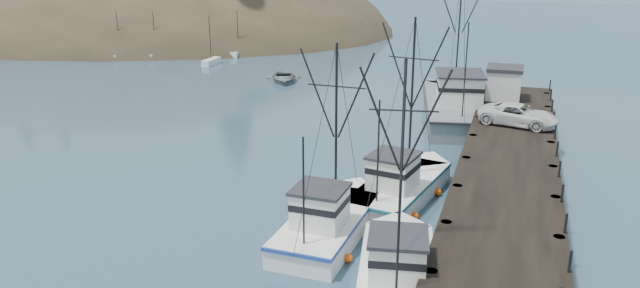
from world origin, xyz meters
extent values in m
plane|color=#29455B|center=(0.00, 0.00, 0.00)|extent=(400.00, 400.00, 0.00)
cube|color=black|center=(14.00, 16.00, 1.75)|extent=(6.00, 44.00, 0.50)
cylinder|color=black|center=(11.40, 6.00, 1.00)|extent=(0.56, 0.56, 2.00)
cylinder|color=black|center=(16.60, 6.00, 1.00)|extent=(0.56, 0.56, 2.00)
cylinder|color=black|center=(11.40, 11.00, 1.00)|extent=(0.56, 0.56, 2.00)
cylinder|color=black|center=(16.60, 11.00, 1.00)|extent=(0.56, 0.56, 2.00)
cylinder|color=black|center=(11.40, 16.00, 1.00)|extent=(0.56, 0.56, 2.00)
cylinder|color=black|center=(16.60, 16.00, 1.00)|extent=(0.56, 0.56, 2.00)
cylinder|color=black|center=(11.40, 21.00, 1.00)|extent=(0.56, 0.56, 2.00)
cylinder|color=black|center=(16.60, 21.00, 1.00)|extent=(0.56, 0.56, 2.00)
cylinder|color=black|center=(11.40, 26.00, 1.00)|extent=(0.56, 0.56, 2.00)
cylinder|color=black|center=(16.60, 26.00, 1.00)|extent=(0.56, 0.56, 2.00)
cylinder|color=black|center=(11.40, 31.00, 1.00)|extent=(0.56, 0.56, 2.00)
cylinder|color=black|center=(16.60, 31.00, 1.00)|extent=(0.56, 0.56, 2.00)
cylinder|color=black|center=(11.40, 36.00, 1.00)|extent=(0.56, 0.56, 2.00)
cylinder|color=black|center=(16.60, 36.00, 1.00)|extent=(0.56, 0.56, 2.00)
ellipsoid|color=#382D1E|center=(-70.00, 78.00, -6.00)|extent=(132.00, 78.00, 51.00)
ellipsoid|color=black|center=(-75.00, 82.00, -2.00)|extent=(109.20, 62.40, 41.60)
cube|color=beige|center=(-38.00, 56.00, 1.40)|extent=(4.00, 5.00, 2.80)
cube|color=beige|center=(-44.00, 60.00, 1.40)|extent=(4.00, 5.00, 2.80)
cube|color=beige|center=(-34.00, 62.00, 1.40)|extent=(4.00, 5.00, 2.80)
cube|color=white|center=(-36.85, 48.04, 0.30)|extent=(1.00, 3.50, 0.90)
cylinder|color=black|center=(-36.85, 48.04, 3.20)|extent=(0.08, 0.08, 6.00)
cube|color=white|center=(-31.28, 57.17, 0.30)|extent=(1.00, 3.50, 0.90)
cylinder|color=black|center=(-31.28, 57.17, 3.20)|extent=(0.08, 0.08, 6.00)
cube|color=white|center=(-22.70, 54.77, 0.30)|extent=(1.00, 3.50, 0.90)
cylinder|color=black|center=(-22.70, 54.77, 3.20)|extent=(0.08, 0.08, 6.00)
cube|color=white|center=(-26.32, 60.66, 0.30)|extent=(1.00, 3.50, 0.90)
cylinder|color=black|center=(-26.32, 60.66, 3.20)|extent=(0.08, 0.08, 6.00)
cube|color=white|center=(-31.20, 54.71, 0.30)|extent=(1.00, 3.50, 0.90)
cylinder|color=black|center=(-31.20, 54.71, 3.20)|extent=(0.08, 0.08, 6.00)
cube|color=white|center=(-23.33, 48.02, 0.30)|extent=(1.00, 3.50, 0.90)
cylinder|color=black|center=(-23.33, 48.02, 3.20)|extent=(0.08, 0.08, 6.00)
cube|color=white|center=(-32.59, 49.95, 0.30)|extent=(1.00, 3.50, 0.90)
cylinder|color=black|center=(-32.59, 49.95, 3.20)|extent=(0.08, 0.08, 6.00)
cube|color=white|center=(-41.16, 64.69, 0.30)|extent=(1.00, 3.50, 0.90)
cylinder|color=black|center=(-41.16, 64.69, 3.20)|extent=(0.08, 0.08, 6.00)
cube|color=white|center=(9.73, 2.33, 0.45)|extent=(4.81, 9.05, 1.60)
cube|color=white|center=(8.97, 6.56, 0.45)|extent=(3.30, 3.30, 1.60)
cube|color=navy|center=(9.73, 2.33, 1.15)|extent=(4.91, 9.28, 0.18)
cube|color=silver|center=(9.92, 1.24, 2.20)|extent=(2.74, 2.80, 1.90)
cube|color=#26262B|center=(9.92, 1.24, 3.23)|extent=(2.97, 3.05, 0.16)
cylinder|color=black|center=(9.49, 3.63, 5.80)|extent=(0.14, 0.14, 9.10)
cylinder|color=black|center=(10.31, -0.93, 3.98)|extent=(0.10, 0.10, 5.46)
cube|color=white|center=(5.18, 6.36, 0.45)|extent=(3.82, 8.76, 1.60)
cube|color=white|center=(5.35, 10.67, 0.45)|extent=(3.48, 3.48, 1.60)
cube|color=navy|center=(5.18, 6.36, 1.15)|extent=(3.90, 8.98, 0.18)
cube|color=silver|center=(5.13, 5.25, 2.20)|extent=(2.53, 2.53, 1.90)
cube|color=#26262B|center=(5.13, 5.25, 3.23)|extent=(2.75, 2.76, 0.16)
cylinder|color=black|center=(5.23, 7.68, 5.73)|extent=(0.14, 0.14, 8.95)
cylinder|color=black|center=(5.05, 3.04, 3.94)|extent=(0.10, 0.10, 5.37)
cube|color=white|center=(7.84, 12.57, 0.45)|extent=(5.09, 9.52, 1.60)
cube|color=white|center=(8.68, 17.00, 0.45)|extent=(3.42, 3.42, 1.60)
cube|color=#185862|center=(7.84, 12.57, 1.15)|extent=(5.20, 9.76, 0.18)
cube|color=silver|center=(7.63, 11.43, 2.20)|extent=(2.86, 2.95, 1.90)
cube|color=#26262B|center=(7.63, 11.43, 3.23)|extent=(3.11, 3.22, 0.16)
cylinder|color=black|center=(8.10, 13.93, 6.07)|extent=(0.14, 0.14, 9.65)
cylinder|color=black|center=(7.20, 9.16, 4.14)|extent=(0.10, 0.10, 5.79)
cube|color=slate|center=(9.06, 31.80, 0.75)|extent=(7.78, 15.53, 2.20)
cube|color=slate|center=(7.70, 39.09, 0.75)|extent=(5.07, 5.07, 2.20)
cube|color=black|center=(9.06, 31.80, 1.75)|extent=(7.96, 15.92, 0.18)
cube|color=silver|center=(9.41, 29.93, 3.15)|extent=(4.31, 4.77, 2.60)
cube|color=#26262B|center=(9.41, 29.93, 4.53)|extent=(4.68, 5.21, 0.16)
cylinder|color=black|center=(8.65, 34.04, 8.00)|extent=(0.14, 0.14, 12.31)
cylinder|color=black|center=(10.11, 26.19, 5.54)|extent=(0.10, 0.10, 7.38)
cube|color=silver|center=(12.90, 32.69, 3.25)|extent=(2.80, 3.00, 2.50)
cube|color=#26262B|center=(12.90, 32.69, 4.65)|extent=(3.00, 3.20, 0.30)
imported|color=silver|center=(14.33, 24.51, 2.79)|extent=(6.16, 3.89, 1.58)
imported|color=slate|center=(-11.02, 41.68, 0.00)|extent=(5.92, 6.79, 1.17)
camera|label=1|loc=(14.12, -22.33, 15.12)|focal=35.00mm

